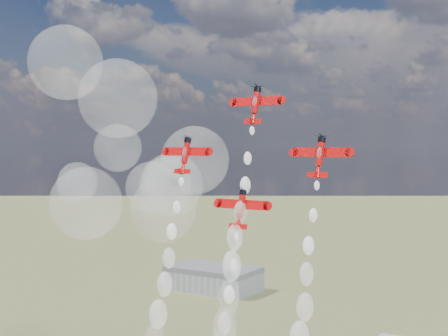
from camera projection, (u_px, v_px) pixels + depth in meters
name	position (u px, v px, depth m)	size (l,w,h in m)	color
hangar	(213.00, 278.00, 346.91)	(50.00, 28.00, 13.00)	gray
plane_lead	(255.00, 104.00, 132.50)	(11.82, 4.68, 8.26)	#BB0909
plane_left	(185.00, 155.00, 138.63)	(11.82, 4.68, 8.26)	#BB0909
plane_right	(320.00, 156.00, 121.87)	(11.82, 4.68, 8.26)	#BB0909
plane_slot	(241.00, 208.00, 128.00)	(11.82, 4.68, 8.26)	#BB0909
smoke_trail_lead	(227.00, 306.00, 124.26)	(5.27, 15.22, 47.12)	white
drifted_smoke_cloud	(123.00, 147.00, 170.39)	(59.76, 38.18, 60.69)	white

